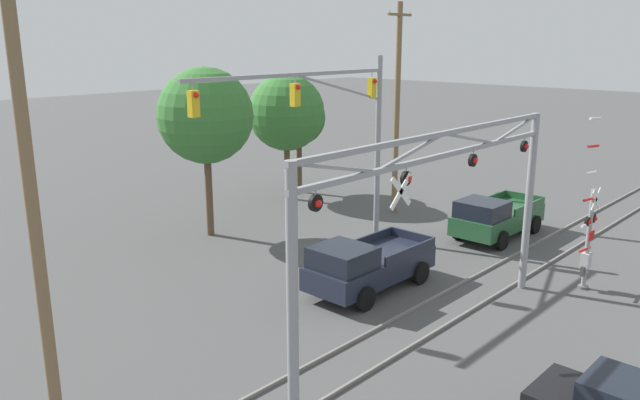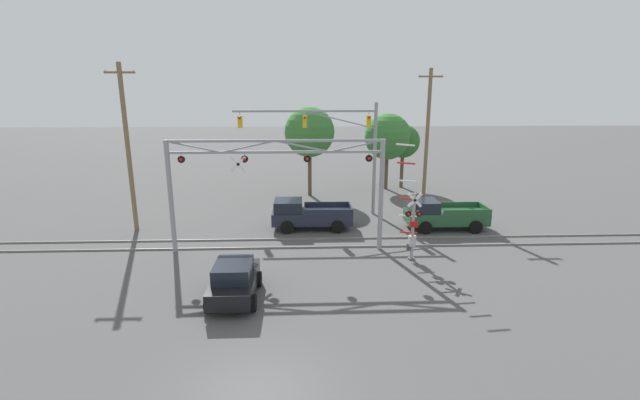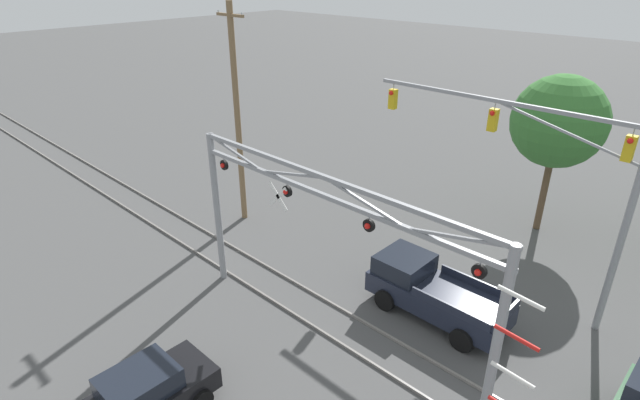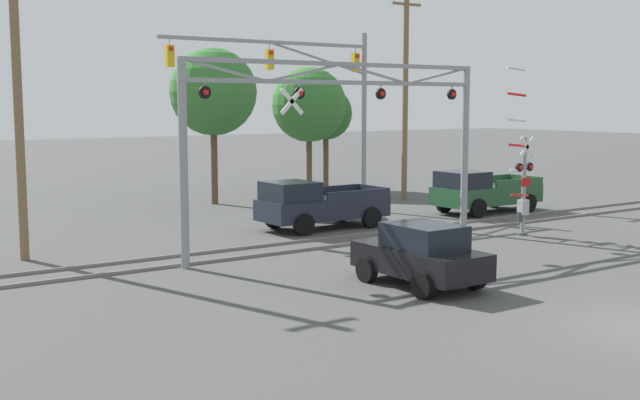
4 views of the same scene
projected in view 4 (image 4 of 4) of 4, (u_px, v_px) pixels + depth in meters
The scene contains 13 objects.
rail_track_near at pixel (336, 246), 27.35m from camera, with size 80.00×0.08×0.10m, color gray.
rail_track_far at pixel (313, 240), 28.52m from camera, with size 80.00×0.08×0.10m, color gray.
crossing_gantry at pixel (341, 123), 26.60m from camera, with size 11.73×0.29×6.24m.
crossing_signal_mast at pixel (523, 182), 29.54m from camera, with size 1.51×0.35×6.20m.
traffic_signal_span at pixel (322, 90), 34.74m from camera, with size 10.02×0.39×7.99m.
pickup_truck_lead at pixel (317, 205), 31.17m from camera, with size 5.14×2.31×1.92m.
pickup_truck_following at pixel (482, 192), 35.76m from camera, with size 5.15×2.31×1.92m.
sedan_waiting at pixel (421, 254), 21.44m from camera, with size 2.06×3.84×1.70m.
utility_pole_left at pixel (17, 88), 24.48m from camera, with size 1.80×0.28×10.39m.
utility_pole_right at pixel (405, 94), 40.28m from camera, with size 1.80×0.28×10.36m.
background_tree_beyond_span at pixel (213, 92), 38.36m from camera, with size 4.19×4.19×7.51m.
background_tree_far_left_verge at pixel (309, 105), 44.21m from camera, with size 4.13×4.13×6.86m.
background_tree_far_right_verge at pixel (326, 114), 45.66m from camera, with size 3.02×3.02×5.82m.
Camera 4 is at (-15.76, -9.66, 4.90)m, focal length 45.00 mm.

